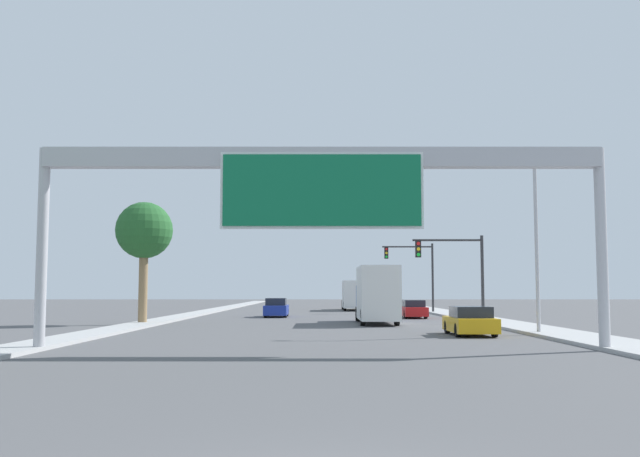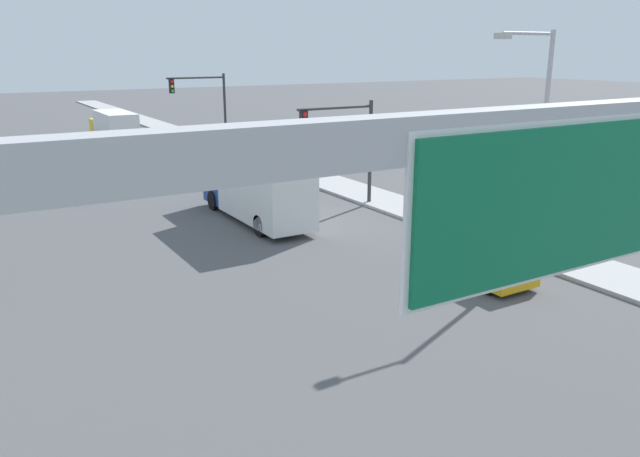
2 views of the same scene
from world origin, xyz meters
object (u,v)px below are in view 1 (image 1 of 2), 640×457
(sign_gantry, at_px, (320,181))
(car_far_center, at_px, (275,308))
(palm_tree_background, at_px, (143,232))
(street_lamp_right, at_px, (527,225))
(truck_box_primary, at_px, (353,295))
(traffic_light_near_intersection, at_px, (457,263))
(car_near_right, at_px, (411,309))
(car_mid_left, at_px, (468,321))
(traffic_light_mid_block, at_px, (415,266))
(truck_box_secondary, at_px, (375,295))

(sign_gantry, relative_size, car_far_center, 4.33)
(palm_tree_background, xyz_separation_m, street_lamp_right, (21.00, -10.04, -0.48))
(truck_box_primary, distance_m, traffic_light_near_intersection, 29.51)
(car_near_right, relative_size, palm_tree_background, 0.63)
(car_mid_left, bearing_deg, truck_box_primary, 94.94)
(traffic_light_mid_block, relative_size, street_lamp_right, 0.72)
(truck_box_primary, bearing_deg, sign_gantry, -94.08)
(truck_box_primary, xyz_separation_m, palm_tree_background, (-14.52, -30.03, 4.17))
(traffic_light_near_intersection, distance_m, traffic_light_mid_block, 20.01)
(sign_gantry, xyz_separation_m, car_mid_left, (7.00, 8.59, -5.38))
(sign_gantry, relative_size, car_mid_left, 4.76)
(car_mid_left, bearing_deg, car_far_center, 115.00)
(car_near_right, distance_m, traffic_light_mid_block, 11.65)
(truck_box_primary, relative_size, street_lamp_right, 1.01)
(traffic_light_mid_block, relative_size, palm_tree_background, 0.84)
(sign_gantry, relative_size, truck_box_primary, 2.27)
(traffic_light_mid_block, bearing_deg, street_lamp_right, -87.79)
(car_far_center, height_order, traffic_light_near_intersection, traffic_light_near_intersection)
(traffic_light_mid_block, height_order, palm_tree_background, palm_tree_background)
(sign_gantry, distance_m, car_far_center, 31.75)
(street_lamp_right, bearing_deg, car_far_center, 121.36)
(car_near_right, relative_size, street_lamp_right, 0.54)
(traffic_light_near_intersection, height_order, palm_tree_background, palm_tree_background)
(car_far_center, xyz_separation_m, traffic_light_mid_block, (12.28, 8.99, 3.61))
(sign_gantry, distance_m, street_lamp_right, 13.45)
(truck_box_secondary, bearing_deg, street_lamp_right, -59.38)
(sign_gantry, bearing_deg, truck_box_primary, 85.92)
(sign_gantry, height_order, street_lamp_right, street_lamp_right)
(traffic_light_mid_block, bearing_deg, car_near_right, -99.26)
(sign_gantry, height_order, truck_box_primary, sign_gantry)
(truck_box_secondary, height_order, street_lamp_right, street_lamp_right)
(sign_gantry, xyz_separation_m, car_far_center, (-3.50, 31.10, -5.33))
(car_far_center, bearing_deg, truck_box_secondary, -57.93)
(truck_box_primary, distance_m, truck_box_secondary, 29.12)
(sign_gantry, relative_size, palm_tree_background, 2.67)
(truck_box_secondary, bearing_deg, car_far_center, 122.07)
(traffic_light_mid_block, bearing_deg, car_mid_left, -93.23)
(sign_gantry, bearing_deg, traffic_light_near_intersection, 66.50)
(car_mid_left, bearing_deg, sign_gantry, -129.18)
(car_near_right, bearing_deg, sign_gantry, -103.49)
(car_near_right, height_order, palm_tree_background, palm_tree_background)
(sign_gantry, distance_m, palm_tree_background, 21.99)
(truck_box_secondary, xyz_separation_m, traffic_light_near_intersection, (5.24, 0.16, 2.00))
(car_far_center, relative_size, street_lamp_right, 0.53)
(truck_box_primary, xyz_separation_m, street_lamp_right, (6.48, -40.06, 3.68))
(traffic_light_near_intersection, bearing_deg, palm_tree_background, -176.90)
(car_far_center, distance_m, truck_box_primary, 19.28)
(truck_box_primary, distance_m, traffic_light_mid_block, 10.75)
(truck_box_primary, bearing_deg, traffic_light_near_intersection, -79.75)
(sign_gantry, height_order, traffic_light_mid_block, sign_gantry)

